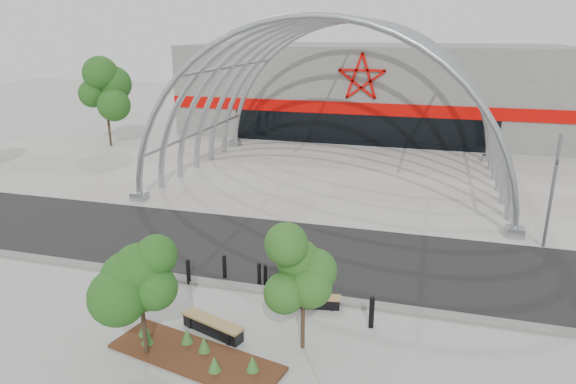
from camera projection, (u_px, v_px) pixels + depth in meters
The scene contains 18 objects.
ground at pixel (259, 288), 19.53m from camera, with size 140.00×140.00×0.00m, color #9D9D97.
road at pixel (285, 251), 22.73m from camera, with size 140.00×7.00×0.02m, color black.
forecourt at pixel (336, 178), 33.73m from camera, with size 60.00×17.00×0.04m, color #AAA49A.
kerb at pixel (257, 289), 19.28m from camera, with size 60.00×0.50×0.12m, color slate.
arena_building at pixel (372, 88), 48.98m from camera, with size 34.00×15.24×8.00m.
vault_canopy at pixel (336, 178), 33.73m from camera, with size 20.80×15.80×20.36m.
planting_bed at pixel (194, 353), 15.35m from camera, with size 5.68×2.79×0.58m.
signal_pole at pixel (552, 190), 22.31m from camera, with size 0.25×0.74×5.20m.
street_tree_0 at pixel (138, 269), 14.62m from camera, with size 1.75×1.75×3.99m.
street_tree_1 at pixel (303, 268), 15.05m from camera, with size 1.60×1.60×3.78m.
bench_0 at pixel (213, 327), 16.54m from camera, with size 2.34×1.22×0.48m.
bench_1 at pixel (312, 301), 18.13m from camera, with size 2.08×0.77×0.43m.
bollard_0 at pixel (188, 272), 19.68m from camera, with size 0.16×0.16×1.02m, color black.
bollard_1 at pixel (259, 274), 19.65m from camera, with size 0.14×0.14×0.90m, color black.
bollard_2 at pixel (224, 267), 20.16m from camera, with size 0.15×0.15×0.95m, color black.
bollard_3 at pixel (265, 275), 19.57m from camera, with size 0.14×0.14×0.85m, color black.
bollard_4 at pixel (372, 313), 16.78m from camera, with size 0.17×0.17×1.09m, color black.
bg_tree_0 at pixel (105, 90), 41.65m from camera, with size 3.00×3.00×6.45m.
Camera 1 is at (5.82, -16.54, 9.41)m, focal length 32.00 mm.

